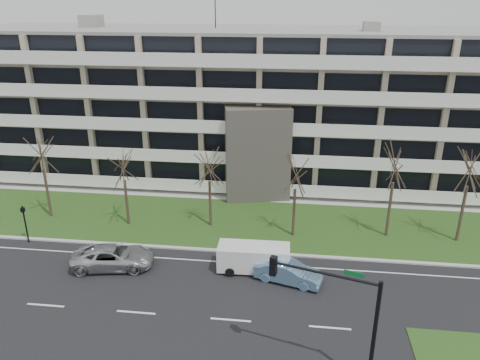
# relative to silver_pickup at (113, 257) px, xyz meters

# --- Properties ---
(ground) EXTENTS (160.00, 160.00, 0.00)m
(ground) POSITION_rel_silver_pickup_xyz_m (9.32, -4.92, -0.82)
(ground) COLOR black
(ground) RESTS_ON ground
(grass_verge) EXTENTS (90.00, 10.00, 0.06)m
(grass_verge) POSITION_rel_silver_pickup_xyz_m (9.32, 8.08, -0.79)
(grass_verge) COLOR #1D4517
(grass_verge) RESTS_ON ground
(curb) EXTENTS (90.00, 0.35, 0.12)m
(curb) POSITION_rel_silver_pickup_xyz_m (9.32, 3.08, -0.76)
(curb) COLOR #B2B2AD
(curb) RESTS_ON ground
(sidewalk) EXTENTS (90.00, 2.00, 0.08)m
(sidewalk) POSITION_rel_silver_pickup_xyz_m (9.32, 13.58, -0.78)
(sidewalk) COLOR #B2B2AD
(sidewalk) RESTS_ON ground
(lane_edge_line) EXTENTS (90.00, 0.12, 0.01)m
(lane_edge_line) POSITION_rel_silver_pickup_xyz_m (9.32, 1.58, -0.81)
(lane_edge_line) COLOR white
(lane_edge_line) RESTS_ON ground
(apartment_building) EXTENTS (60.50, 15.10, 18.75)m
(apartment_building) POSITION_rel_silver_pickup_xyz_m (9.31, 20.40, 6.80)
(apartment_building) COLOR #B2A58A
(apartment_building) RESTS_ON ground
(silver_pickup) EXTENTS (6.23, 3.61, 1.63)m
(silver_pickup) POSITION_rel_silver_pickup_xyz_m (0.00, 0.00, 0.00)
(silver_pickup) COLOR #B7B9BF
(silver_pickup) RESTS_ON ground
(blue_sedan) EXTENTS (4.90, 2.76, 1.53)m
(blue_sedan) POSITION_rel_silver_pickup_xyz_m (12.66, -0.35, -0.05)
(blue_sedan) COLOR #7FADDC
(blue_sedan) RESTS_ON ground
(white_van) EXTENTS (5.14, 2.19, 1.98)m
(white_van) POSITION_rel_silver_pickup_xyz_m (10.24, 0.75, 0.37)
(white_van) COLOR white
(white_van) RESTS_ON ground
(traffic_signal) EXTENTS (5.45, 1.81, 6.51)m
(traffic_signal) POSITION_rel_silver_pickup_xyz_m (15.19, -8.70, 3.40)
(traffic_signal) COLOR black
(traffic_signal) RESTS_ON ground
(pedestrian_signal) EXTENTS (0.33, 0.27, 3.17)m
(pedestrian_signal) POSITION_rel_silver_pickup_xyz_m (-8.16, 2.67, 1.20)
(pedestrian_signal) COLOR black
(pedestrian_signal) RESTS_ON ground
(tree_1) EXTENTS (3.99, 3.99, 7.99)m
(tree_1) POSITION_rel_silver_pickup_xyz_m (-8.62, 7.26, 5.39)
(tree_1) COLOR #382B21
(tree_1) RESTS_ON ground
(tree_2) EXTENTS (3.63, 3.63, 7.26)m
(tree_2) POSITION_rel_silver_pickup_xyz_m (-1.24, 6.69, 4.83)
(tree_2) COLOR #382B21
(tree_2) RESTS_ON ground
(tree_3) EXTENTS (3.66, 3.66, 7.32)m
(tree_3) POSITION_rel_silver_pickup_xyz_m (5.87, 7.26, 4.88)
(tree_3) COLOR #382B21
(tree_3) RESTS_ON ground
(tree_4) EXTENTS (3.69, 3.69, 7.38)m
(tree_4) POSITION_rel_silver_pickup_xyz_m (12.91, 6.33, 4.92)
(tree_4) COLOR #382B21
(tree_4) RESTS_ON ground
(tree_5) EXTENTS (4.23, 4.23, 8.46)m
(tree_5) POSITION_rel_silver_pickup_xyz_m (20.54, 7.17, 5.77)
(tree_5) COLOR #382B21
(tree_5) RESTS_ON ground
(tree_6) EXTENTS (4.28, 4.28, 8.55)m
(tree_6) POSITION_rel_silver_pickup_xyz_m (26.05, 7.00, 5.84)
(tree_6) COLOR #382B21
(tree_6) RESTS_ON ground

